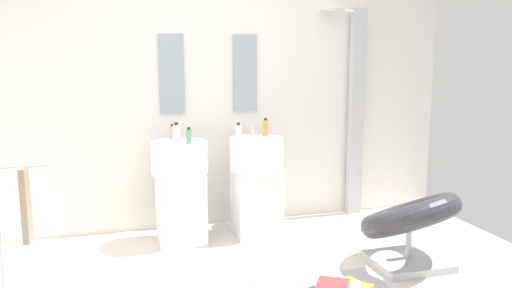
{
  "coord_description": "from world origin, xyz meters",
  "views": [
    {
      "loc": [
        -0.92,
        -3.13,
        1.61
      ],
      "look_at": [
        0.15,
        0.55,
        0.95
      ],
      "focal_mm": 36.16,
      "sensor_mm": 36.0,
      "label": 1
    }
  ],
  "objects_px": {
    "pedestal_sink_left": "(180,188)",
    "magazine_ochre": "(353,286)",
    "lounge_chair": "(410,222)",
    "soap_bottle_green": "(189,136)",
    "towel_rack": "(21,207)",
    "magazine_red": "(333,285)",
    "soap_bottle_amber": "(265,128)",
    "pedestal_sink_right": "(256,183)",
    "soap_bottle_clear": "(238,131)",
    "shower_column": "(355,109)",
    "soap_bottle_grey": "(173,133)",
    "soap_bottle_white": "(177,135)"
  },
  "relations": [
    {
      "from": "shower_column",
      "to": "soap_bottle_amber",
      "type": "xyz_separation_m",
      "value": [
        -1.01,
        -0.23,
        -0.12
      ]
    },
    {
      "from": "shower_column",
      "to": "soap_bottle_clear",
      "type": "height_order",
      "value": "shower_column"
    },
    {
      "from": "pedestal_sink_left",
      "to": "lounge_chair",
      "type": "relative_size",
      "value": 0.93
    },
    {
      "from": "soap_bottle_white",
      "to": "soap_bottle_clear",
      "type": "distance_m",
      "value": 0.59
    },
    {
      "from": "shower_column",
      "to": "soap_bottle_amber",
      "type": "relative_size",
      "value": 12.41
    },
    {
      "from": "magazine_ochre",
      "to": "pedestal_sink_right",
      "type": "bearing_deg",
      "value": 73.29
    },
    {
      "from": "pedestal_sink_right",
      "to": "magazine_red",
      "type": "xyz_separation_m",
      "value": [
        0.2,
        -1.24,
        -0.45
      ]
    },
    {
      "from": "pedestal_sink_right",
      "to": "magazine_red",
      "type": "relative_size",
      "value": 4.5
    },
    {
      "from": "towel_rack",
      "to": "soap_bottle_white",
      "type": "relative_size",
      "value": 5.11
    },
    {
      "from": "soap_bottle_clear",
      "to": "soap_bottle_green",
      "type": "height_order",
      "value": "soap_bottle_clear"
    },
    {
      "from": "lounge_chair",
      "to": "soap_bottle_grey",
      "type": "relative_size",
      "value": 7.83
    },
    {
      "from": "shower_column",
      "to": "soap_bottle_clear",
      "type": "relative_size",
      "value": 14.34
    },
    {
      "from": "lounge_chair",
      "to": "magazine_red",
      "type": "relative_size",
      "value": 4.81
    },
    {
      "from": "soap_bottle_grey",
      "to": "soap_bottle_green",
      "type": "height_order",
      "value": "soap_bottle_green"
    },
    {
      "from": "magazine_ochre",
      "to": "soap_bottle_green",
      "type": "height_order",
      "value": "soap_bottle_green"
    },
    {
      "from": "soap_bottle_clear",
      "to": "soap_bottle_grey",
      "type": "xyz_separation_m",
      "value": [
        -0.56,
        0.13,
        -0.0
      ]
    },
    {
      "from": "soap_bottle_clear",
      "to": "towel_rack",
      "type": "bearing_deg",
      "value": -154.74
    },
    {
      "from": "magazine_red",
      "to": "magazine_ochre",
      "type": "distance_m",
      "value": 0.14
    },
    {
      "from": "pedestal_sink_left",
      "to": "magazine_ochre",
      "type": "distance_m",
      "value": 1.7
    },
    {
      "from": "pedestal_sink_left",
      "to": "magazine_red",
      "type": "relative_size",
      "value": 4.5
    },
    {
      "from": "soap_bottle_white",
      "to": "shower_column",
      "type": "bearing_deg",
      "value": 14.51
    },
    {
      "from": "towel_rack",
      "to": "soap_bottle_green",
      "type": "distance_m",
      "value": 1.41
    },
    {
      "from": "pedestal_sink_right",
      "to": "magazine_ochre",
      "type": "relative_size",
      "value": 4.58
    },
    {
      "from": "pedestal_sink_left",
      "to": "pedestal_sink_right",
      "type": "xyz_separation_m",
      "value": [
        0.69,
        0.0,
        0.0
      ]
    },
    {
      "from": "pedestal_sink_left",
      "to": "magazine_ochre",
      "type": "xyz_separation_m",
      "value": [
        1.01,
        -1.29,
        -0.46
      ]
    },
    {
      "from": "lounge_chair",
      "to": "soap_bottle_green",
      "type": "xyz_separation_m",
      "value": [
        -1.55,
        0.9,
        0.6
      ]
    },
    {
      "from": "pedestal_sink_right",
      "to": "soap_bottle_grey",
      "type": "height_order",
      "value": "soap_bottle_grey"
    },
    {
      "from": "soap_bottle_green",
      "to": "soap_bottle_amber",
      "type": "bearing_deg",
      "value": 16.78
    },
    {
      "from": "shower_column",
      "to": "soap_bottle_grey",
      "type": "xyz_separation_m",
      "value": [
        -1.85,
        -0.18,
        -0.13
      ]
    },
    {
      "from": "soap_bottle_clear",
      "to": "soap_bottle_amber",
      "type": "distance_m",
      "value": 0.29
    },
    {
      "from": "shower_column",
      "to": "soap_bottle_white",
      "type": "distance_m",
      "value": 1.91
    },
    {
      "from": "soap_bottle_grey",
      "to": "soap_bottle_green",
      "type": "distance_m",
      "value": 0.29
    },
    {
      "from": "pedestal_sink_right",
      "to": "pedestal_sink_left",
      "type": "bearing_deg",
      "value": 180.0
    },
    {
      "from": "pedestal_sink_left",
      "to": "lounge_chair",
      "type": "distance_m",
      "value": 1.91
    },
    {
      "from": "shower_column",
      "to": "soap_bottle_grey",
      "type": "bearing_deg",
      "value": -174.35
    },
    {
      "from": "soap_bottle_clear",
      "to": "soap_bottle_amber",
      "type": "height_order",
      "value": "soap_bottle_amber"
    },
    {
      "from": "pedestal_sink_right",
      "to": "soap_bottle_amber",
      "type": "height_order",
      "value": "soap_bottle_amber"
    },
    {
      "from": "shower_column",
      "to": "lounge_chair",
      "type": "xyz_separation_m",
      "value": [
        -0.19,
        -1.35,
        -0.73
      ]
    },
    {
      "from": "magazine_red",
      "to": "soap_bottle_grey",
      "type": "height_order",
      "value": "soap_bottle_grey"
    },
    {
      "from": "lounge_chair",
      "to": "soap_bottle_green",
      "type": "relative_size",
      "value": 7.58
    },
    {
      "from": "shower_column",
      "to": "pedestal_sink_left",
      "type": "bearing_deg",
      "value": -169.77
    },
    {
      "from": "magazine_red",
      "to": "soap_bottle_amber",
      "type": "xyz_separation_m",
      "value": [
        -0.08,
        1.33,
        0.94
      ]
    },
    {
      "from": "soap_bottle_green",
      "to": "towel_rack",
      "type": "bearing_deg",
      "value": -151.85
    },
    {
      "from": "towel_rack",
      "to": "magazine_red",
      "type": "distance_m",
      "value": 2.17
    },
    {
      "from": "pedestal_sink_right",
      "to": "soap_bottle_white",
      "type": "relative_size",
      "value": 5.3
    },
    {
      "from": "magazine_red",
      "to": "soap_bottle_white",
      "type": "height_order",
      "value": "soap_bottle_white"
    },
    {
      "from": "pedestal_sink_right",
      "to": "magazine_red",
      "type": "height_order",
      "value": "pedestal_sink_right"
    },
    {
      "from": "magazine_ochre",
      "to": "soap_bottle_amber",
      "type": "xyz_separation_m",
      "value": [
        -0.21,
        1.39,
        0.94
      ]
    },
    {
      "from": "towel_rack",
      "to": "soap_bottle_clear",
      "type": "bearing_deg",
      "value": 25.26
    },
    {
      "from": "lounge_chair",
      "to": "soap_bottle_white",
      "type": "xyz_separation_m",
      "value": [
        -1.65,
        0.87,
        0.62
      ]
    }
  ]
}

